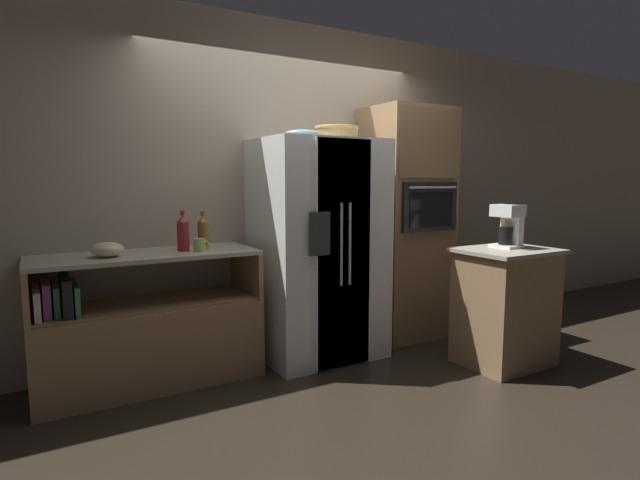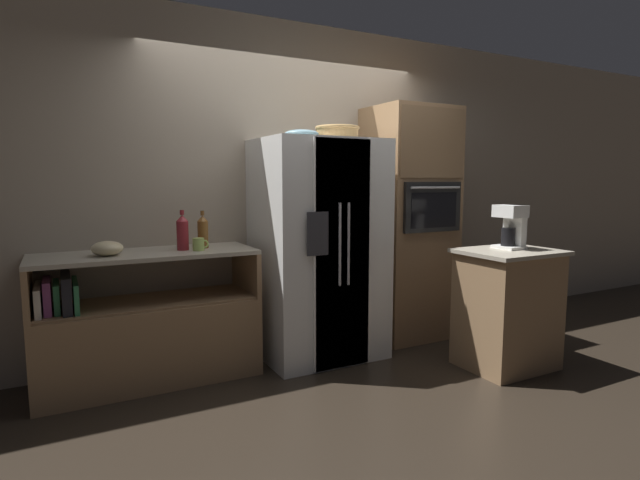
{
  "view_description": "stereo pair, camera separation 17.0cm",
  "coord_description": "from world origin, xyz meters",
  "px_view_note": "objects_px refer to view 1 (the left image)",
  "views": [
    {
      "loc": [
        -1.97,
        -3.49,
        1.46
      ],
      "look_at": [
        0.04,
        -0.05,
        0.98
      ],
      "focal_mm": 28.0,
      "sensor_mm": 36.0,
      "label": 1
    },
    {
      "loc": [
        -1.82,
        -3.57,
        1.46
      ],
      "look_at": [
        0.04,
        -0.05,
        0.98
      ],
      "focal_mm": 28.0,
      "sensor_mm": 36.0,
      "label": 2
    }
  ],
  "objects_px": {
    "wall_oven": "(405,223)",
    "fruit_bowl": "(302,134)",
    "bottle_short": "(183,233)",
    "mug": "(200,245)",
    "mixing_bowl": "(107,250)",
    "coffee_maker": "(509,224)",
    "bottle_tall": "(203,232)",
    "refrigerator": "(318,249)",
    "wicker_basket": "(337,132)"
  },
  "relations": [
    {
      "from": "bottle_tall",
      "to": "bottle_short",
      "type": "bearing_deg",
      "value": -165.95
    },
    {
      "from": "bottle_tall",
      "to": "mug",
      "type": "height_order",
      "value": "bottle_tall"
    },
    {
      "from": "mixing_bowl",
      "to": "coffee_maker",
      "type": "xyz_separation_m",
      "value": [
        2.84,
        -0.93,
        0.12
      ]
    },
    {
      "from": "wicker_basket",
      "to": "fruit_bowl",
      "type": "xyz_separation_m",
      "value": [
        -0.32,
        -0.0,
        -0.03
      ]
    },
    {
      "from": "refrigerator",
      "to": "wicker_basket",
      "type": "relative_size",
      "value": 5.01
    },
    {
      "from": "fruit_bowl",
      "to": "coffee_maker",
      "type": "bearing_deg",
      "value": -29.9
    },
    {
      "from": "refrigerator",
      "to": "mug",
      "type": "distance_m",
      "value": 1.0
    },
    {
      "from": "bottle_tall",
      "to": "bottle_short",
      "type": "xyz_separation_m",
      "value": [
        -0.16,
        -0.04,
        0.01
      ]
    },
    {
      "from": "refrigerator",
      "to": "bottle_short",
      "type": "xyz_separation_m",
      "value": [
        -1.09,
        0.08,
        0.19
      ]
    },
    {
      "from": "wall_oven",
      "to": "bottle_short",
      "type": "distance_m",
      "value": 2.07
    },
    {
      "from": "wall_oven",
      "to": "mixing_bowl",
      "type": "bearing_deg",
      "value": -179.23
    },
    {
      "from": "wicker_basket",
      "to": "coffee_maker",
      "type": "xyz_separation_m",
      "value": [
        1.1,
        -0.82,
        -0.73
      ]
    },
    {
      "from": "bottle_short",
      "to": "mixing_bowl",
      "type": "xyz_separation_m",
      "value": [
        -0.52,
        -0.04,
        -0.08
      ]
    },
    {
      "from": "wall_oven",
      "to": "wicker_basket",
      "type": "xyz_separation_m",
      "value": [
        -0.85,
        -0.14,
        0.78
      ]
    },
    {
      "from": "bottle_tall",
      "to": "mixing_bowl",
      "type": "relative_size",
      "value": 1.36
    },
    {
      "from": "wicker_basket",
      "to": "bottle_tall",
      "type": "relative_size",
      "value": 1.26
    },
    {
      "from": "refrigerator",
      "to": "fruit_bowl",
      "type": "bearing_deg",
      "value": -160.62
    },
    {
      "from": "coffee_maker",
      "to": "fruit_bowl",
      "type": "bearing_deg",
      "value": 150.1
    },
    {
      "from": "wicker_basket",
      "to": "mixing_bowl",
      "type": "bearing_deg",
      "value": 176.45
    },
    {
      "from": "refrigerator",
      "to": "bottle_tall",
      "type": "xyz_separation_m",
      "value": [
        -0.93,
        0.12,
        0.18
      ]
    },
    {
      "from": "wall_oven",
      "to": "bottle_tall",
      "type": "xyz_separation_m",
      "value": [
        -1.91,
        0.04,
        0.02
      ]
    },
    {
      "from": "wall_oven",
      "to": "bottle_short",
      "type": "bearing_deg",
      "value": 179.93
    },
    {
      "from": "mug",
      "to": "bottle_tall",
      "type": "bearing_deg",
      "value": 62.43
    },
    {
      "from": "fruit_bowl",
      "to": "mug",
      "type": "bearing_deg",
      "value": 175.53
    },
    {
      "from": "wicker_basket",
      "to": "coffee_maker",
      "type": "bearing_deg",
      "value": -36.62
    },
    {
      "from": "bottle_short",
      "to": "wicker_basket",
      "type": "bearing_deg",
      "value": -6.77
    },
    {
      "from": "fruit_bowl",
      "to": "bottle_short",
      "type": "bearing_deg",
      "value": 170.76
    },
    {
      "from": "bottle_tall",
      "to": "mixing_bowl",
      "type": "height_order",
      "value": "bottle_tall"
    },
    {
      "from": "fruit_bowl",
      "to": "bottle_tall",
      "type": "distance_m",
      "value": 1.07
    },
    {
      "from": "refrigerator",
      "to": "bottle_short",
      "type": "bearing_deg",
      "value": 175.7
    },
    {
      "from": "bottle_short",
      "to": "mug",
      "type": "distance_m",
      "value": 0.15
    },
    {
      "from": "refrigerator",
      "to": "wall_oven",
      "type": "height_order",
      "value": "wall_oven"
    },
    {
      "from": "mixing_bowl",
      "to": "bottle_short",
      "type": "bearing_deg",
      "value": 4.11
    },
    {
      "from": "wall_oven",
      "to": "bottle_tall",
      "type": "distance_m",
      "value": 1.91
    },
    {
      "from": "wicker_basket",
      "to": "bottle_tall",
      "type": "bearing_deg",
      "value": 170.09
    },
    {
      "from": "wall_oven",
      "to": "wicker_basket",
      "type": "height_order",
      "value": "wall_oven"
    },
    {
      "from": "bottle_tall",
      "to": "coffee_maker",
      "type": "relative_size",
      "value": 0.83
    },
    {
      "from": "mug",
      "to": "mixing_bowl",
      "type": "height_order",
      "value": "mixing_bowl"
    },
    {
      "from": "wall_oven",
      "to": "mixing_bowl",
      "type": "relative_size",
      "value": 10.13
    },
    {
      "from": "wicker_basket",
      "to": "fruit_bowl",
      "type": "distance_m",
      "value": 0.32
    },
    {
      "from": "mixing_bowl",
      "to": "coffee_maker",
      "type": "distance_m",
      "value": 2.99
    },
    {
      "from": "fruit_bowl",
      "to": "bottle_short",
      "type": "height_order",
      "value": "fruit_bowl"
    },
    {
      "from": "wall_oven",
      "to": "mug",
      "type": "xyz_separation_m",
      "value": [
        -1.98,
        -0.08,
        -0.06
      ]
    },
    {
      "from": "wicker_basket",
      "to": "coffee_maker",
      "type": "distance_m",
      "value": 1.55
    },
    {
      "from": "bottle_short",
      "to": "mug",
      "type": "height_order",
      "value": "bottle_short"
    },
    {
      "from": "bottle_tall",
      "to": "fruit_bowl",
      "type": "bearing_deg",
      "value": -14.14
    },
    {
      "from": "coffee_maker",
      "to": "bottle_tall",
      "type": "bearing_deg",
      "value": 155.11
    },
    {
      "from": "wall_oven",
      "to": "fruit_bowl",
      "type": "relative_size",
      "value": 7.89
    },
    {
      "from": "fruit_bowl",
      "to": "mug",
      "type": "relative_size",
      "value": 2.28
    },
    {
      "from": "mixing_bowl",
      "to": "coffee_maker",
      "type": "height_order",
      "value": "coffee_maker"
    }
  ]
}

